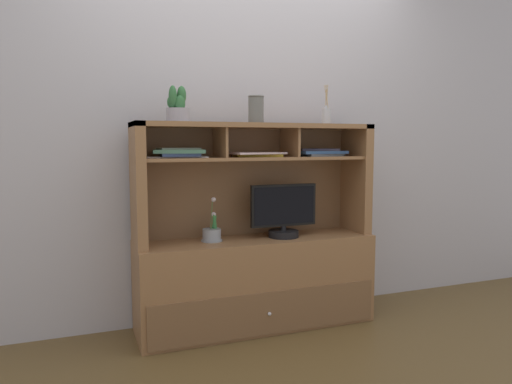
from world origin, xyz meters
TOP-DOWN VIEW (x-y plane):
  - floor_plane at (0.00, 0.00)m, footprint 6.00×6.00m
  - back_wall at (0.00, 0.24)m, footprint 6.00×0.02m
  - media_console at (0.00, 0.00)m, footprint 1.55×0.46m
  - tv_monitor at (0.18, -0.04)m, footprint 0.45×0.20m
  - potted_orchid at (-0.30, 0.00)m, footprint 0.13×0.13m
  - magazine_stack_left at (0.01, 0.01)m, footprint 0.37×0.27m
  - magazine_stack_centre at (-0.50, -0.01)m, footprint 0.37×0.25m
  - magazine_stack_right at (0.46, 0.01)m, footprint 0.36×0.25m
  - diffuser_bottle at (0.50, -0.01)m, footprint 0.06×0.06m
  - potted_succulent at (-0.51, -0.01)m, footprint 0.16×0.16m
  - ceramic_vase at (0.00, -0.00)m, footprint 0.10×0.10m

SIDE VIEW (x-z plane):
  - floor_plane at x=0.00m, z-range -0.02..0.00m
  - media_console at x=0.00m, z-range -0.25..1.08m
  - potted_orchid at x=-0.30m, z-range 0.49..0.77m
  - tv_monitor at x=0.18m, z-range 0.57..0.92m
  - magazine_stack_left at x=0.01m, z-range 1.12..1.15m
  - magazine_stack_right at x=0.46m, z-range 1.11..1.17m
  - magazine_stack_centre at x=-0.50m, z-range 1.12..1.18m
  - diffuser_bottle at x=0.50m, z-range 1.26..1.52m
  - back_wall at x=0.00m, z-range 0.00..2.80m
  - potted_succulent at x=-0.51m, z-range 1.30..1.52m
  - ceramic_vase at x=0.00m, z-range 1.33..1.51m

